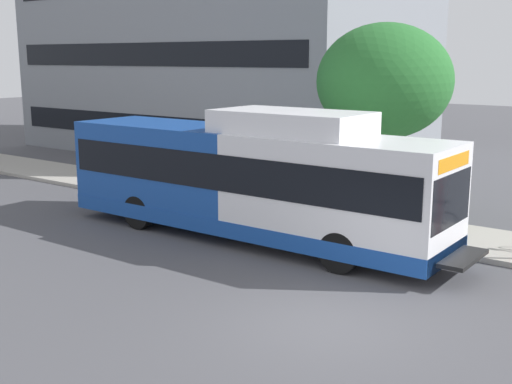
# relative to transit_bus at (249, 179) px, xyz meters

# --- Properties ---
(ground_plane) EXTENTS (120.00, 120.00, 0.00)m
(ground_plane) POSITION_rel_transit_bus_xyz_m (-3.87, 3.22, -1.70)
(ground_plane) COLOR #4C4C51
(sidewalk_curb) EXTENTS (3.00, 56.00, 0.14)m
(sidewalk_curb) POSITION_rel_transit_bus_xyz_m (3.13, 1.22, -1.63)
(sidewalk_curb) COLOR #A8A399
(sidewalk_curb) RESTS_ON ground
(transit_bus) EXTENTS (2.58, 12.25, 3.65)m
(transit_bus) POSITION_rel_transit_bus_xyz_m (0.00, 0.00, 0.00)
(transit_bus) COLOR white
(transit_bus) RESTS_ON ground
(street_tree_near_stop) EXTENTS (4.13, 4.13, 5.90)m
(street_tree_near_stop) POSITION_rel_transit_bus_xyz_m (4.28, -1.92, 2.58)
(street_tree_near_stop) COLOR #4C3823
(street_tree_near_stop) RESTS_ON sidewalk_curb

